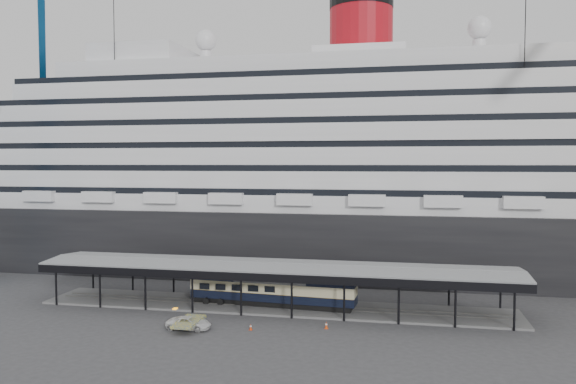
{
  "coord_description": "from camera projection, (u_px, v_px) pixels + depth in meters",
  "views": [
    {
      "loc": [
        14.66,
        -58.88,
        17.12
      ],
      "look_at": [
        1.03,
        8.0,
        13.55
      ],
      "focal_mm": 35.0,
      "sensor_mm": 36.0,
      "label": 1
    }
  ],
  "objects": [
    {
      "name": "ground",
      "position": [
        264.0,
        319.0,
        61.43
      ],
      "size": [
        200.0,
        200.0,
        0.0
      ],
      "primitive_type": "plane",
      "color": "#38383B",
      "rests_on": "ground"
    },
    {
      "name": "cruise_ship",
      "position": [
        311.0,
        155.0,
        91.77
      ],
      "size": [
        130.0,
        30.0,
        43.9
      ],
      "color": "black",
      "rests_on": "ground"
    },
    {
      "name": "platform_canopy",
      "position": [
        274.0,
        288.0,
        66.2
      ],
      "size": [
        56.0,
        9.18,
        5.3
      ],
      "color": "slate",
      "rests_on": "ground"
    },
    {
      "name": "port_truck",
      "position": [
        189.0,
        323.0,
        57.62
      ],
      "size": [
        4.6,
        2.15,
        1.27
      ],
      "primitive_type": "imported",
      "rotation": [
        0.0,
        0.0,
        1.58
      ],
      "color": "silver",
      "rests_on": "ground"
    },
    {
      "name": "pullman_carriage",
      "position": [
        272.0,
        287.0,
        66.25
      ],
      "size": [
        20.05,
        4.05,
        19.55
      ],
      "rotation": [
        0.0,
        0.0,
        -0.07
      ],
      "color": "black",
      "rests_on": "ground"
    },
    {
      "name": "traffic_cone_left",
      "position": [
        199.0,
        318.0,
        60.66
      ],
      "size": [
        0.39,
        0.39,
        0.72
      ],
      "rotation": [
        0.0,
        0.0,
        -0.06
      ],
      "color": "red",
      "rests_on": "ground"
    },
    {
      "name": "traffic_cone_mid",
      "position": [
        251.0,
        327.0,
        57.36
      ],
      "size": [
        0.39,
        0.39,
        0.65
      ],
      "rotation": [
        0.0,
        0.0,
        -0.19
      ],
      "color": "red",
      "rests_on": "ground"
    },
    {
      "name": "traffic_cone_right",
      "position": [
        326.0,
        325.0,
        57.86
      ],
      "size": [
        0.42,
        0.42,
        0.74
      ],
      "rotation": [
        0.0,
        0.0,
        -0.11
      ],
      "color": "#D73F0B",
      "rests_on": "ground"
    }
  ]
}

